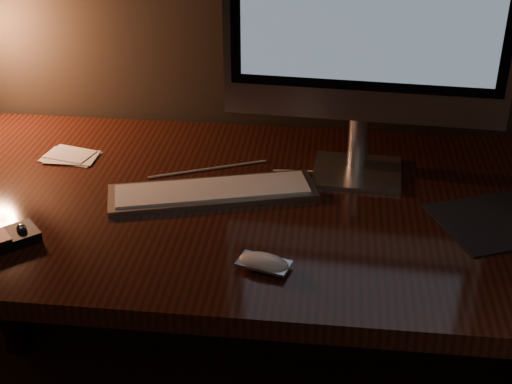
# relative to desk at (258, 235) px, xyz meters

# --- Properties ---
(desk) EXTENTS (1.60, 0.75, 0.75)m
(desk) POSITION_rel_desk_xyz_m (0.00, 0.00, 0.00)
(desk) COLOR black
(desk) RESTS_ON ground
(monitor) EXTENTS (0.57, 0.18, 0.60)m
(monitor) POSITION_rel_desk_xyz_m (0.21, 0.06, 0.48)
(monitor) COLOR silver
(monitor) RESTS_ON desk
(keyboard) EXTENTS (0.44, 0.23, 0.02)m
(keyboard) POSITION_rel_desk_xyz_m (-0.09, -0.06, 0.14)
(keyboard) COLOR silver
(keyboard) RESTS_ON desk
(mousepad) EXTENTS (0.30, 0.27, 0.00)m
(mousepad) POSITION_rel_desk_xyz_m (0.48, -0.10, 0.13)
(mousepad) COLOR black
(mousepad) RESTS_ON desk
(mouse) EXTENTS (0.10, 0.07, 0.02)m
(mouse) POSITION_rel_desk_xyz_m (0.04, -0.31, 0.14)
(mouse) COLOR white
(mouse) RESTS_ON desk
(papers) EXTENTS (0.13, 0.10, 0.01)m
(papers) POSITION_rel_desk_xyz_m (-0.44, 0.08, 0.13)
(papers) COLOR white
(papers) RESTS_ON desk
(cable) EXTENTS (0.50, 0.11, 0.00)m
(cable) POSITION_rel_desk_xyz_m (0.02, 0.05, 0.13)
(cable) COLOR white
(cable) RESTS_ON desk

